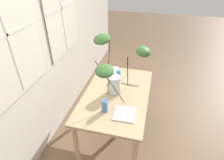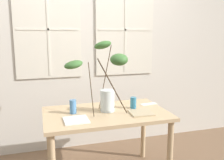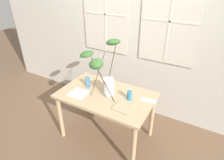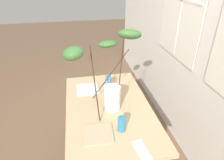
{
  "view_description": "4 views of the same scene",
  "coord_description": "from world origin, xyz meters",
  "px_view_note": "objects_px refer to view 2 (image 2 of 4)",
  "views": [
    {
      "loc": [
        -1.81,
        -0.4,
        2.18
      ],
      "look_at": [
        0.01,
        0.06,
        0.93
      ],
      "focal_mm": 30.47,
      "sensor_mm": 36.0,
      "label": 1
    },
    {
      "loc": [
        -0.64,
        -2.36,
        1.54
      ],
      "look_at": [
        0.08,
        0.06,
        1.07
      ],
      "focal_mm": 39.5,
      "sensor_mm": 36.0,
      "label": 2
    },
    {
      "loc": [
        1.13,
        -1.86,
        2.2
      ],
      "look_at": [
        0.08,
        0.02,
        0.98
      ],
      "focal_mm": 30.99,
      "sensor_mm": 36.0,
      "label": 3
    },
    {
      "loc": [
        1.47,
        -0.25,
        1.87
      ],
      "look_at": [
        -0.01,
        0.04,
        1.03
      ],
      "focal_mm": 31.72,
      "sensor_mm": 36.0,
      "label": 4
    }
  ],
  "objects_px": {
    "dining_table": "(106,121)",
    "drinking_glass_blue_right": "(133,103)",
    "vase_with_branches": "(103,77)",
    "plate_square_right": "(141,113)",
    "plate_square_left": "(76,120)",
    "drinking_glass_blue_left": "(73,107)"
  },
  "relations": [
    {
      "from": "drinking_glass_blue_right",
      "to": "plate_square_right",
      "type": "distance_m",
      "value": 0.2
    },
    {
      "from": "drinking_glass_blue_right",
      "to": "plate_square_left",
      "type": "height_order",
      "value": "drinking_glass_blue_right"
    },
    {
      "from": "plate_square_left",
      "to": "drinking_glass_blue_left",
      "type": "bearing_deg",
      "value": 89.28
    },
    {
      "from": "vase_with_branches",
      "to": "drinking_glass_blue_right",
      "type": "relative_size",
      "value": 6.13
    },
    {
      "from": "vase_with_branches",
      "to": "plate_square_left",
      "type": "xyz_separation_m",
      "value": [
        -0.3,
        -0.17,
        -0.36
      ]
    },
    {
      "from": "drinking_glass_blue_left",
      "to": "plate_square_right",
      "type": "bearing_deg",
      "value": -16.29
    },
    {
      "from": "drinking_glass_blue_right",
      "to": "plate_square_left",
      "type": "relative_size",
      "value": 0.54
    },
    {
      "from": "drinking_glass_blue_left",
      "to": "drinking_glass_blue_right",
      "type": "distance_m",
      "value": 0.65
    },
    {
      "from": "plate_square_left",
      "to": "plate_square_right",
      "type": "distance_m",
      "value": 0.67
    },
    {
      "from": "dining_table",
      "to": "drinking_glass_blue_right",
      "type": "distance_m",
      "value": 0.36
    },
    {
      "from": "drinking_glass_blue_right",
      "to": "plate_square_right",
      "type": "height_order",
      "value": "drinking_glass_blue_right"
    },
    {
      "from": "vase_with_branches",
      "to": "dining_table",
      "type": "bearing_deg",
      "value": -8.09
    },
    {
      "from": "dining_table",
      "to": "vase_with_branches",
      "type": "xyz_separation_m",
      "value": [
        -0.03,
        0.0,
        0.47
      ]
    },
    {
      "from": "dining_table",
      "to": "drinking_glass_blue_right",
      "type": "height_order",
      "value": "drinking_glass_blue_right"
    },
    {
      "from": "plate_square_right",
      "to": "drinking_glass_blue_left",
      "type": "bearing_deg",
      "value": 163.71
    },
    {
      "from": "dining_table",
      "to": "plate_square_right",
      "type": "bearing_deg",
      "value": -22.43
    },
    {
      "from": "vase_with_branches",
      "to": "drinking_glass_blue_right",
      "type": "xyz_separation_m",
      "value": [
        0.35,
        0.05,
        -0.31
      ]
    },
    {
      "from": "drinking_glass_blue_left",
      "to": "plate_square_right",
      "type": "relative_size",
      "value": 0.62
    },
    {
      "from": "vase_with_branches",
      "to": "plate_square_right",
      "type": "bearing_deg",
      "value": -21.24
    },
    {
      "from": "vase_with_branches",
      "to": "plate_square_left",
      "type": "bearing_deg",
      "value": -150.64
    },
    {
      "from": "drinking_glass_blue_left",
      "to": "dining_table",
      "type": "bearing_deg",
      "value": -9.69
    },
    {
      "from": "plate_square_left",
      "to": "plate_square_right",
      "type": "height_order",
      "value": "plate_square_right"
    }
  ]
}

